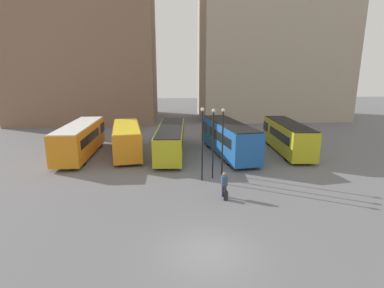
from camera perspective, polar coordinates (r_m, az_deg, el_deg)
name	(u,v)px	position (r m, az deg, el deg)	size (l,w,h in m)	color
ground_plane	(208,253)	(14.87, 2.98, -20.00)	(160.00, 160.00, 0.00)	slate
building_block_left	(85,33)	(54.96, -19.64, 19.34)	(22.19, 16.35, 28.46)	#7F604C
building_block_right	(272,29)	(56.28, 15.08, 20.34)	(24.32, 13.58, 30.09)	tan
bus_0	(80,139)	(31.46, -20.50, 0.96)	(2.65, 10.24, 3.17)	orange
bus_1	(127,139)	(30.78, -12.28, 1.02)	(3.86, 9.32, 2.94)	orange
bus_2	(171,138)	(30.54, -4.04, 1.08)	(3.24, 11.96, 2.79)	gold
bus_3	(228,137)	(30.07, 6.92, 1.30)	(4.15, 10.90, 3.29)	#1E56A3
bus_4	(287,136)	(32.40, 17.71, 1.44)	(2.96, 10.01, 3.08)	gold
traveler	(224,182)	(20.18, 6.16, -7.26)	(0.59, 0.59, 1.74)	#382D4C
suitcase	(226,196)	(20.00, 6.49, -9.78)	(0.35, 0.41, 0.80)	black
lamp_post_0	(213,138)	(22.95, 4.04, 1.15)	(0.28, 0.28, 5.48)	black
lamp_post_1	(223,136)	(23.88, 5.86, 1.49)	(0.28, 0.28, 5.39)	black
lamp_post_2	(202,138)	(22.36, 1.96, 1.06)	(0.28, 0.28, 5.64)	black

